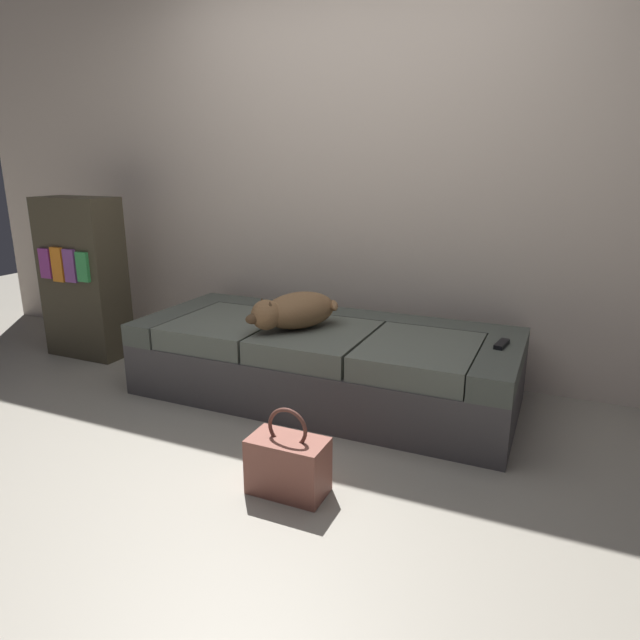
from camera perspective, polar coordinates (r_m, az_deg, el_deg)
The scene contains 7 objects.
ground_plane at distance 2.53m, azimuth -8.96°, elevation -15.79°, with size 10.00×10.00×0.00m, color gray.
back_wall at distance 3.59m, azimuth 4.48°, elevation 17.06°, with size 6.40×0.10×2.80m, color beige.
couch at distance 3.22m, azimuth 0.37°, elevation -4.30°, with size 2.15×0.89×0.43m.
dog_tan at distance 3.09m, azimuth -2.70°, elevation 0.93°, with size 0.45×0.55×0.20m.
tv_remote at distance 2.96m, azimuth 18.11°, elevation -2.35°, with size 0.04×0.15×0.02m, color black.
handbag at distance 2.36m, azimuth -3.29°, elevation -14.55°, with size 0.32×0.18×0.38m.
bookshelf at distance 4.19m, azimuth -23.06°, elevation 3.98°, with size 0.56×0.30×1.10m.
Camera 1 is at (1.22, -1.79, 1.32)m, focal length 31.25 mm.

